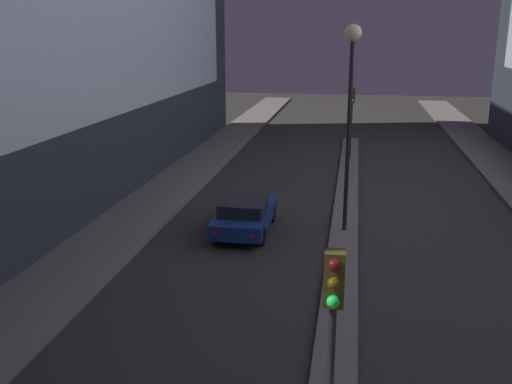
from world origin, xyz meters
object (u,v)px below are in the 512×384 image
(traffic_light_near, at_px, (333,318))
(traffic_light_mid, at_px, (352,106))
(car_left_lane, at_px, (245,215))
(street_lamp, at_px, (351,81))

(traffic_light_near, xyz_separation_m, traffic_light_mid, (0.00, 26.20, 0.00))
(traffic_light_mid, distance_m, car_left_lane, 14.47)
(traffic_light_near, bearing_deg, street_lamp, 90.00)
(traffic_light_mid, bearing_deg, car_left_lane, -105.54)
(traffic_light_mid, bearing_deg, street_lamp, -90.00)
(traffic_light_near, xyz_separation_m, street_lamp, (0.00, 12.97, 2.58))
(traffic_light_near, distance_m, car_left_lane, 13.29)
(street_lamp, xyz_separation_m, car_left_lane, (-3.82, -0.49, -5.11))
(street_lamp, distance_m, car_left_lane, 6.40)
(traffic_light_near, xyz_separation_m, car_left_lane, (-3.82, 12.48, -2.53))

